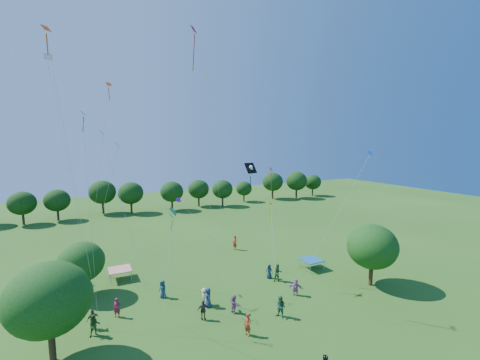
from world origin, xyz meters
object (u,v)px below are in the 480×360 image
object	(u,v)px
tent_blue	(311,260)
pirate_kite	(251,170)
near_tree_west	(49,299)
tent_red_stripe	(120,270)
near_tree_east	(372,247)
red_high_kite	(198,84)
near_tree_north	(81,262)

from	to	relation	value
tent_blue	pirate_kite	bearing A→B (deg)	-178.46
near_tree_west	pirate_kite	distance (m)	19.23
tent_red_stripe	tent_blue	xyz separation A→B (m)	(19.75, -6.81, 0.00)
near_tree_east	tent_red_stripe	size ratio (longest dim) A/B	2.83
pirate_kite	red_high_kite	size ratio (longest dim) A/B	0.48
near_tree_north	red_high_kite	bearing A→B (deg)	-28.69
near_tree_west	red_high_kite	bearing A→B (deg)	17.93
near_tree_west	tent_blue	distance (m)	25.80
near_tree_north	tent_red_stripe	xyz separation A→B (m)	(3.51, 2.27, -2.24)
tent_blue	red_high_kite	xyz separation A→B (m)	(-13.48, -0.82, 18.19)
pirate_kite	tent_red_stripe	bearing A→B (deg)	149.27
near_tree_west	red_high_kite	distance (m)	19.33
near_tree_north	red_high_kite	world-z (taller)	red_high_kite
tent_red_stripe	pirate_kite	xyz separation A→B (m)	(11.81, -7.02, 10.59)
pirate_kite	near_tree_north	bearing A→B (deg)	162.78
red_high_kite	tent_red_stripe	bearing A→B (deg)	129.45
tent_red_stripe	tent_blue	distance (m)	20.89
near_tree_north	pirate_kite	xyz separation A→B (m)	(15.32, -4.75, 8.34)
near_tree_west	pirate_kite	world-z (taller)	pirate_kite
near_tree_east	red_high_kite	size ratio (longest dim) A/B	0.27
near_tree_north	tent_blue	xyz separation A→B (m)	(23.26, -4.54, -2.24)
near_tree_west	near_tree_east	distance (m)	27.85
near_tree_east	tent_red_stripe	bearing A→B (deg)	150.28
near_tree_north	pirate_kite	bearing A→B (deg)	-17.22
pirate_kite	tent_blue	bearing A→B (deg)	1.54
near_tree_north	red_high_kite	xyz separation A→B (m)	(9.79, -5.36, 15.95)
near_tree_west	tent_red_stripe	bearing A→B (deg)	64.59
tent_blue	near_tree_east	bearing A→B (deg)	-66.20
near_tree_north	tent_red_stripe	size ratio (longest dim) A/B	2.34
near_tree_east	tent_blue	distance (m)	7.17
tent_blue	red_high_kite	world-z (taller)	red_high_kite
near_tree_north	tent_blue	bearing A→B (deg)	-11.03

